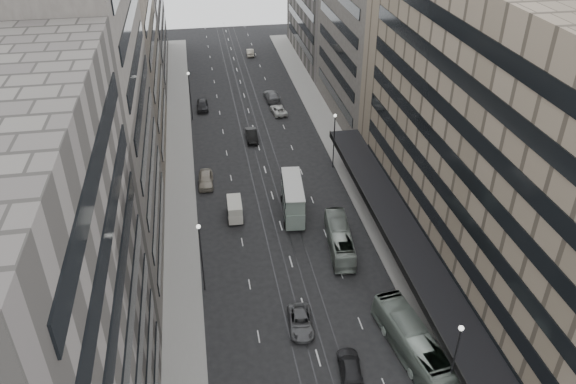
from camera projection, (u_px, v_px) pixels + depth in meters
ground at (321, 366)px, 50.12m from camera, size 220.00×220.00×0.00m
sidewalk_right at (344, 157)px, 83.14m from camera, size 4.00×125.00×0.15m
sidewalk_left at (180, 171)px, 79.64m from camera, size 4.00×125.00×0.15m
department_store at (532, 158)px, 52.00m from camera, size 19.20×60.00×30.00m
building_right_mid at (382, 45)px, 90.30m from camera, size 15.00×28.00×24.00m
building_left_b at (64, 122)px, 53.82m from camera, size 15.00×26.00×34.00m
building_left_c at (102, 71)px, 78.75m from camera, size 15.00×28.00×25.00m
building_left_d at (119, 3)px, 105.51m from camera, size 15.00×38.00×28.00m
lamp_right_near at (455, 354)px, 44.60m from camera, size 0.44×0.44×8.32m
lamp_right_far at (334, 135)px, 78.00m from camera, size 0.44×0.44×8.32m
lamp_left_near at (201, 250)px, 55.96m from camera, size 0.44×0.44×8.32m
lamp_left_far at (190, 90)px, 91.86m from camera, size 0.44×0.44×8.32m
bus_near at (413, 343)px, 50.37m from camera, size 4.25×11.82×3.22m
bus_far at (340, 239)px, 63.91m from camera, size 3.44×10.18×2.78m
double_decker at (293, 198)px, 69.27m from camera, size 3.22×8.47×4.53m
panel_van at (235, 209)px, 69.16m from camera, size 2.02×3.94×2.45m
sedan_2 at (301, 322)px, 53.85m from camera, size 2.70×5.10×1.37m
sedan_3 at (350, 366)px, 49.26m from camera, size 2.48×4.90×1.36m
sedan_4 at (206, 179)px, 76.21m from camera, size 2.23×5.06×1.69m
sedan_5 at (252, 135)px, 87.71m from camera, size 1.73×4.85×1.59m
sedan_6 at (278, 110)px, 96.38m from camera, size 2.69×5.01×1.34m
sedan_7 at (272, 96)px, 101.25m from camera, size 2.64×5.90×1.68m
sedan_8 at (202, 105)px, 97.78m from camera, size 2.07×4.88×1.65m
sedan_9 at (250, 52)px, 122.58m from camera, size 1.78×4.40×1.42m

